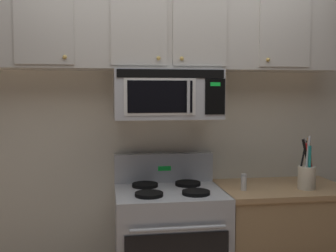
{
  "coord_description": "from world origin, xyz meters",
  "views": [
    {
      "loc": [
        -0.44,
        -2.38,
        1.58
      ],
      "look_at": [
        0.0,
        0.49,
        1.35
      ],
      "focal_mm": 43.63,
      "sensor_mm": 36.0,
      "label": 1
    }
  ],
  "objects": [
    {
      "name": "upper_cabinets",
      "position": [
        -0.0,
        0.57,
        2.02
      ],
      "size": [
        2.5,
        0.36,
        0.55
      ],
      "color": "#BCB7AD"
    },
    {
      "name": "utensil_crock_cream",
      "position": [
        0.98,
        0.31,
        1.01
      ],
      "size": [
        0.12,
        0.12,
        0.38
      ],
      "color": "beige",
      "rests_on": "counter_segment"
    },
    {
      "name": "salt_shaker",
      "position": [
        0.52,
        0.34,
        0.96
      ],
      "size": [
        0.04,
        0.04,
        0.12
      ],
      "color": "white",
      "rests_on": "counter_segment"
    },
    {
      "name": "counter_segment",
      "position": [
        0.84,
        0.43,
        0.45
      ],
      "size": [
        0.93,
        0.65,
        0.9
      ],
      "color": "tan",
      "rests_on": "ground_plane"
    },
    {
      "name": "stove_range",
      "position": [
        0.0,
        0.42,
        0.47
      ],
      "size": [
        0.76,
        0.69,
        1.12
      ],
      "color": "#B7BABF",
      "rests_on": "ground_plane"
    },
    {
      "name": "over_range_microwave",
      "position": [
        -0.0,
        0.54,
        1.58
      ],
      "size": [
        0.76,
        0.43,
        0.35
      ],
      "color": "#B7BABF"
    },
    {
      "name": "back_wall",
      "position": [
        0.0,
        0.79,
        1.35
      ],
      "size": [
        5.2,
        0.1,
        2.7
      ],
      "primitive_type": "cube",
      "color": "silver",
      "rests_on": "ground_plane"
    }
  ]
}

